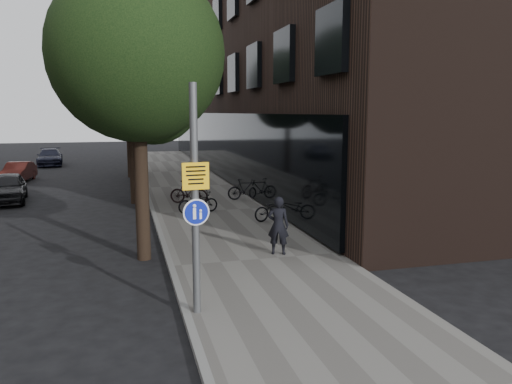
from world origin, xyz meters
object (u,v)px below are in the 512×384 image
object	(u,v)px
pedestrian	(278,225)
parked_car_near	(7,188)
parked_bike_facade_near	(274,209)
signpost	(195,200)

from	to	relation	value
pedestrian	parked_car_near	size ratio (longest dim) A/B	0.42
parked_bike_facade_near	parked_car_near	size ratio (longest dim) A/B	0.42
signpost	parked_bike_facade_near	world-z (taller)	signpost
signpost	parked_car_near	bearing A→B (deg)	107.58
pedestrian	parked_car_near	xyz separation A→B (m)	(-8.80, 11.08, -0.26)
pedestrian	parked_bike_facade_near	xyz separation A→B (m)	(1.14, 4.03, -0.37)
pedestrian	parked_car_near	distance (m)	14.16
pedestrian	parked_bike_facade_near	world-z (taller)	pedestrian
signpost	pedestrian	size ratio (longest dim) A/B	2.73
parked_car_near	parked_bike_facade_near	bearing A→B (deg)	-42.28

